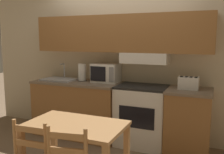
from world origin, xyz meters
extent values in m
plane|color=#7F664C|center=(0.00, 0.00, 0.00)|extent=(16.00, 16.00, 0.00)
cube|color=beige|center=(0.00, 0.03, 1.27)|extent=(5.19, 0.05, 2.55)
cube|color=#936033|center=(0.00, -0.16, 1.68)|extent=(2.79, 0.32, 0.56)
cube|color=white|center=(0.42, -0.16, 1.32)|extent=(0.70, 0.34, 0.16)
cube|color=#936033|center=(-0.68, -0.30, 0.44)|extent=(1.43, 0.60, 0.88)
cube|color=#75604C|center=(-0.68, -0.30, 0.90)|extent=(1.45, 0.62, 0.04)
cube|color=#936033|center=(1.10, -0.30, 0.44)|extent=(0.59, 0.60, 0.88)
cube|color=#75604C|center=(1.10, -0.30, 0.90)|extent=(0.61, 0.62, 0.04)
cube|color=white|center=(0.42, -0.28, 0.44)|extent=(0.74, 0.55, 0.89)
cube|color=black|center=(0.42, -0.28, 0.90)|extent=(0.74, 0.55, 0.03)
cube|color=black|center=(0.42, -0.56, 0.51)|extent=(0.52, 0.01, 0.31)
cylinder|color=black|center=(0.26, -0.39, 0.91)|extent=(0.10, 0.10, 0.01)
cylinder|color=black|center=(0.59, -0.39, 0.91)|extent=(0.10, 0.10, 0.01)
cylinder|color=black|center=(0.26, -0.17, 0.91)|extent=(0.10, 0.10, 0.01)
cylinder|color=black|center=(0.59, -0.17, 0.91)|extent=(0.10, 0.10, 0.01)
cube|color=white|center=(-0.21, -0.17, 1.06)|extent=(0.42, 0.32, 0.30)
cube|color=black|center=(-0.28, -0.33, 1.06)|extent=(0.26, 0.01, 0.23)
cube|color=gray|center=(-0.05, -0.33, 1.06)|extent=(0.08, 0.01, 0.23)
cube|color=white|center=(1.08, -0.27, 1.00)|extent=(0.27, 0.16, 0.17)
cube|color=black|center=(0.94, -0.27, 1.03)|extent=(0.01, 0.02, 0.02)
cube|color=black|center=(0.98, -0.27, 1.08)|extent=(0.04, 0.11, 0.01)
cube|color=black|center=(1.05, -0.27, 1.08)|extent=(0.04, 0.11, 0.01)
cube|color=black|center=(1.11, -0.27, 1.08)|extent=(0.04, 0.11, 0.01)
cube|color=black|center=(1.17, -0.27, 1.08)|extent=(0.04, 0.11, 0.01)
cube|color=#B7BABF|center=(-1.02, -0.30, 0.93)|extent=(0.55, 0.39, 0.02)
cube|color=#4C4F54|center=(-1.02, -0.32, 0.93)|extent=(0.47, 0.30, 0.01)
cylinder|color=#B7BABF|center=(-1.02, -0.15, 1.06)|extent=(0.02, 0.02, 0.24)
cylinder|color=#B7BABF|center=(-1.02, -0.21, 1.18)|extent=(0.02, 0.12, 0.02)
cylinder|color=black|center=(-0.63, -0.22, 0.92)|extent=(0.15, 0.15, 0.01)
cylinder|color=white|center=(-0.63, -0.22, 1.06)|extent=(0.13, 0.13, 0.28)
cube|color=#B27F4C|center=(0.13, -1.71, 0.74)|extent=(1.00, 0.61, 0.04)
cube|color=#B27F4C|center=(-0.33, -1.45, 0.36)|extent=(0.06, 0.06, 0.72)
cylinder|color=#B27F4C|center=(-0.33, -2.07, 0.65)|extent=(0.04, 0.04, 0.40)
cylinder|color=#B27F4C|center=(0.02, -2.04, 0.65)|extent=(0.04, 0.04, 0.40)
cube|color=#B27F4C|center=(-0.15, -2.06, 0.77)|extent=(0.34, 0.04, 0.06)
cube|color=#B27F4C|center=(-0.15, -2.06, 0.63)|extent=(0.34, 0.04, 0.06)
cylinder|color=#B27F4C|center=(0.08, -2.09, 0.65)|extent=(0.04, 0.04, 0.40)
cylinder|color=#B27F4C|center=(0.42, -2.02, 0.65)|extent=(0.04, 0.04, 0.40)
cube|color=#B27F4C|center=(0.25, -2.06, 0.77)|extent=(0.34, 0.08, 0.06)
cube|color=#B27F4C|center=(0.25, -2.06, 0.63)|extent=(0.34, 0.08, 0.06)
camera|label=1|loc=(1.41, -3.80, 1.61)|focal=40.00mm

